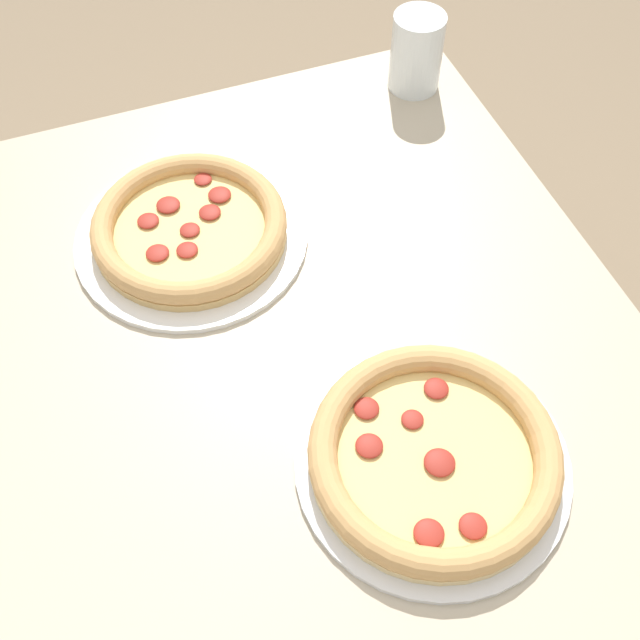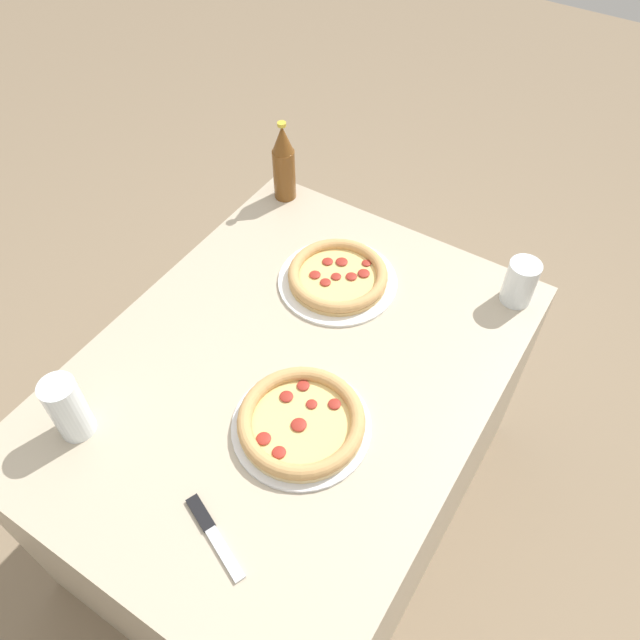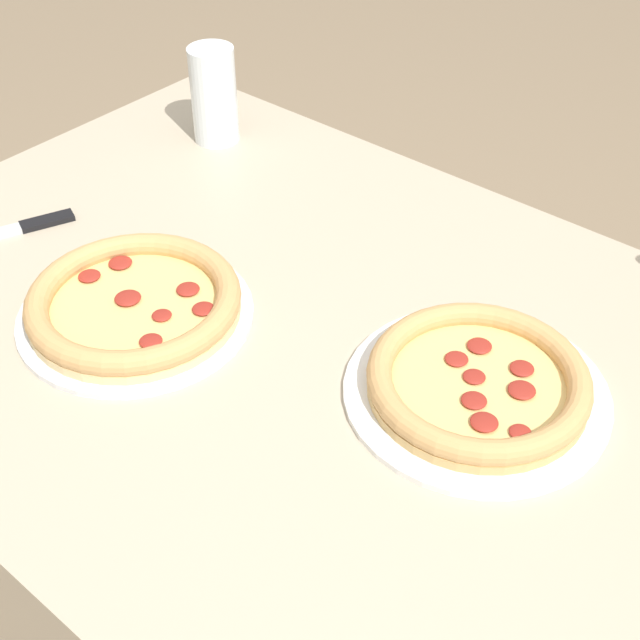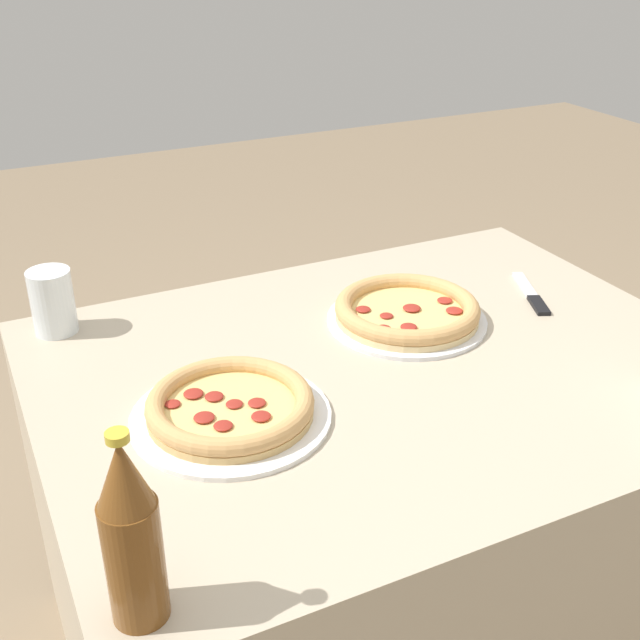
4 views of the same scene
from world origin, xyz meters
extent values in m
plane|color=#847056|center=(0.00, 0.00, 0.00)|extent=(8.00, 8.00, 0.00)
cube|color=#B7A88E|center=(0.00, 0.00, 0.35)|extent=(1.17, 0.89, 0.70)
cylinder|color=silver|center=(-0.11, -0.11, 0.71)|extent=(0.30, 0.30, 0.01)
cylinder|color=#E5C689|center=(-0.11, -0.11, 0.72)|extent=(0.27, 0.27, 0.01)
cylinder|color=#E5C170|center=(-0.11, -0.11, 0.72)|extent=(0.24, 0.24, 0.00)
torus|color=tan|center=(-0.11, -0.11, 0.73)|extent=(0.27, 0.27, 0.03)
ellipsoid|color=maroon|center=(-0.06, -0.11, 0.73)|extent=(0.02, 0.02, 0.01)
ellipsoid|color=maroon|center=(-0.19, -0.07, 0.73)|extent=(0.03, 0.03, 0.01)
ellipsoid|color=maroon|center=(-0.12, -0.11, 0.73)|extent=(0.03, 0.03, 0.01)
ellipsoid|color=maroon|center=(-0.04, -0.15, 0.73)|extent=(0.03, 0.03, 0.01)
ellipsoid|color=maroon|center=(-0.08, -0.05, 0.73)|extent=(0.03, 0.03, 0.01)
ellipsoid|color=maroon|center=(-0.03, -0.07, 0.73)|extent=(0.03, 0.03, 0.01)
ellipsoid|color=maroon|center=(-0.20, -0.11, 0.73)|extent=(0.03, 0.03, 0.01)
cylinder|color=white|center=(0.30, 0.05, 0.71)|extent=(0.31, 0.31, 0.01)
cylinder|color=tan|center=(0.30, 0.05, 0.72)|extent=(0.25, 0.25, 0.01)
cylinder|color=#E5C170|center=(0.30, 0.05, 0.72)|extent=(0.22, 0.22, 0.00)
torus|color=tan|center=(0.30, 0.05, 0.73)|extent=(0.26, 0.26, 0.03)
ellipsoid|color=maroon|center=(0.29, 0.05, 0.73)|extent=(0.03, 0.03, 0.01)
ellipsoid|color=maroon|center=(0.38, 0.01, 0.73)|extent=(0.02, 0.02, 0.01)
ellipsoid|color=maroon|center=(0.33, 0.09, 0.73)|extent=(0.03, 0.03, 0.01)
ellipsoid|color=maroon|center=(0.27, 0.10, 0.73)|extent=(0.03, 0.03, 0.01)
ellipsoid|color=maroon|center=(0.31, 0.01, 0.73)|extent=(0.03, 0.03, 0.01)
ellipsoid|color=maroon|center=(0.34, 0.06, 0.73)|extent=(0.03, 0.03, 0.01)
ellipsoid|color=maroon|center=(0.34, -0.01, 0.73)|extent=(0.03, 0.03, 0.01)
ellipsoid|color=maroon|center=(0.26, 0.06, 0.73)|extent=(0.03, 0.03, 0.01)
cylinder|color=white|center=(0.49, -0.36, 0.76)|extent=(0.08, 0.08, 0.12)
cylinder|color=black|center=(0.49, -0.36, 0.74)|extent=(0.06, 0.06, 0.08)
camera|label=1|loc=(-0.43, 0.14, 1.51)|focal=45.00mm
camera|label=2|loc=(-0.67, -0.52, 1.87)|focal=35.00mm
camera|label=3|loc=(0.63, -0.63, 1.43)|focal=50.00mm
camera|label=4|loc=(0.62, 1.02, 1.40)|focal=45.00mm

